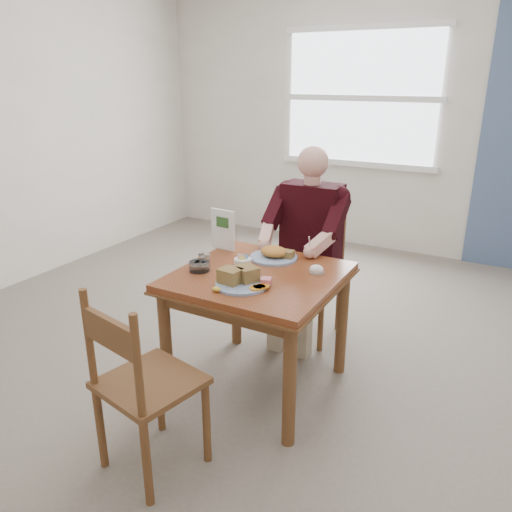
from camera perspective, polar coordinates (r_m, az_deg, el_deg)
The scene contains 16 objects.
floor at distance 3.22m, azimuth 0.26°, elevation -14.44°, with size 6.00×6.00×0.00m, color #6A6356.
wall_back at distance 5.50m, azimuth 15.92°, elevation 14.80°, with size 5.50×5.50×0.00m, color beige.
lemon_wedge at distance 2.63m, azimuth -4.53°, elevation -3.80°, with size 0.05×0.04×0.03m, color gold.
napkin at distance 2.87m, azimuth 6.93°, elevation -1.52°, with size 0.08×0.07×0.05m, color white.
metal_dish at distance 2.88m, azimuth 6.94°, elevation -1.87°, with size 0.09×0.09×0.01m, color silver.
window at distance 5.57m, azimuth 11.86°, elevation 17.24°, with size 1.72×0.04×1.42m.
table at distance 2.91m, azimuth 0.28°, elevation -4.00°, with size 0.92×0.92×0.75m.
chair_far at distance 3.64m, azimuth 6.28°, elevation -1.83°, with size 0.42×0.42×0.95m.
chair_near at distance 2.43m, azimuth -12.92°, elevation -14.14°, with size 0.50×0.50×0.95m.
diner at distance 3.45m, azimuth 5.91°, elevation 2.82°, with size 0.53×0.56×1.39m.
near_plate at distance 2.69m, azimuth -1.69°, elevation -2.65°, with size 0.35×0.35×0.09m.
far_plate at distance 3.08m, azimuth 2.17°, elevation 0.21°, with size 0.30×0.30×0.08m.
caddy at distance 2.95m, azimuth -1.53°, elevation -0.77°, with size 0.13×0.13×0.08m.
shakers at distance 2.97m, azimuth -5.95°, elevation -0.44°, with size 0.09×0.05×0.08m.
creamer at distance 2.91m, azimuth -6.48°, elevation -1.15°, with size 0.16×0.16×0.06m.
menu at distance 3.23m, azimuth -3.79°, elevation 3.05°, with size 0.18×0.03×0.26m.
Camera 1 is at (1.27, -2.34, 1.82)m, focal length 35.00 mm.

